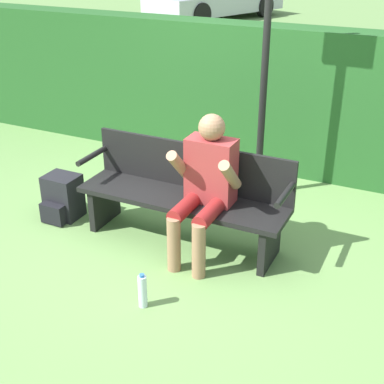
% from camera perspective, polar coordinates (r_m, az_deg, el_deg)
% --- Properties ---
extents(ground_plane, '(40.00, 40.00, 0.00)m').
position_cam_1_polar(ground_plane, '(4.80, -1.10, -5.24)').
color(ground_plane, '#668E4C').
extents(hedge_back, '(12.00, 0.42, 1.60)m').
position_cam_1_polar(hedge_back, '(6.16, 7.28, 9.95)').
color(hedge_back, '#235623').
rests_on(hedge_back, ground).
extents(park_bench, '(1.86, 0.48, 0.85)m').
position_cam_1_polar(park_bench, '(4.63, -0.77, -0.18)').
color(park_bench, black).
rests_on(park_bench, ground).
extents(person_seated, '(0.54, 0.63, 1.20)m').
position_cam_1_polar(person_seated, '(4.34, 1.46, 1.10)').
color(person_seated, '#993333').
rests_on(person_seated, ground).
extents(backpack, '(0.32, 0.35, 0.42)m').
position_cam_1_polar(backpack, '(5.24, -13.67, -0.62)').
color(backpack, black).
rests_on(backpack, ground).
extents(water_bottle, '(0.07, 0.07, 0.28)m').
position_cam_1_polar(water_bottle, '(3.98, -5.29, -10.48)').
color(water_bottle, silver).
rests_on(water_bottle, ground).
extents(signpost, '(0.47, 0.09, 2.63)m').
position_cam_1_polar(signpost, '(5.17, 7.88, 15.38)').
color(signpost, black).
rests_on(signpost, ground).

